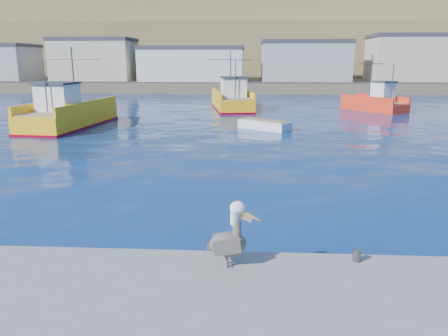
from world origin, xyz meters
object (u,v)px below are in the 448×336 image
(boat_orange, at_px, (376,102))
(pelican, at_px, (230,239))
(trawler_yellow_a, at_px, (68,114))
(skiff_left, at_px, (65,125))
(trawler_yellow_b, at_px, (232,100))
(skiff_mid, at_px, (264,126))

(boat_orange, bearing_deg, pelican, -110.09)
(trawler_yellow_a, distance_m, boat_orange, 31.15)
(skiff_left, distance_m, pelican, 28.18)
(trawler_yellow_b, bearing_deg, skiff_left, -130.59)
(pelican, bearing_deg, skiff_left, 120.50)
(skiff_left, distance_m, skiff_mid, 15.93)
(boat_orange, distance_m, pelican, 40.61)
(trawler_yellow_b, distance_m, pelican, 39.21)
(skiff_mid, bearing_deg, boat_orange, 47.46)
(trawler_yellow_b, xyz_separation_m, skiff_mid, (3.15, -14.47, -0.71))
(boat_orange, xyz_separation_m, skiff_left, (-28.25, -13.87, -0.72))
(trawler_yellow_a, height_order, boat_orange, trawler_yellow_a)
(trawler_yellow_b, relative_size, pelican, 6.77)
(boat_orange, bearing_deg, trawler_yellow_b, 176.16)
(trawler_yellow_b, height_order, pelican, trawler_yellow_b)
(trawler_yellow_a, bearing_deg, skiff_left, -87.88)
(trawler_yellow_b, bearing_deg, boat_orange, -3.84)
(boat_orange, xyz_separation_m, skiff_mid, (-12.32, -13.43, -0.69))
(trawler_yellow_a, xyz_separation_m, trawler_yellow_b, (12.81, 14.10, -0.02))
(trawler_yellow_a, bearing_deg, boat_orange, 24.79)
(trawler_yellow_a, height_order, trawler_yellow_b, trawler_yellow_a)
(trawler_yellow_b, xyz_separation_m, pelican, (1.52, -39.18, 0.19))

